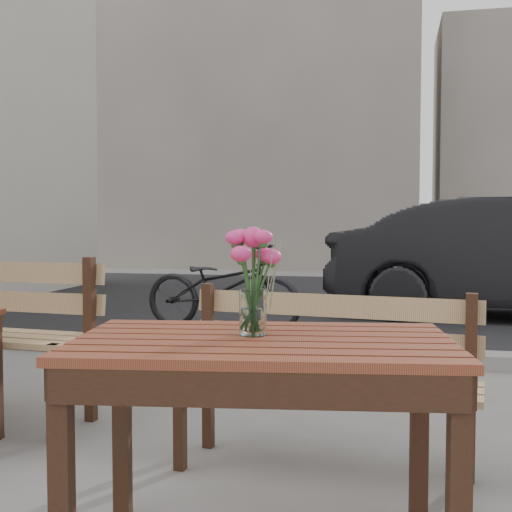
# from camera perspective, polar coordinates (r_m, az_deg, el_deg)

# --- Properties ---
(street) EXTENTS (30.00, 8.12, 0.12)m
(street) POSITION_cam_1_polar(r_m,az_deg,el_deg) (7.35, 8.67, -5.66)
(street) COLOR black
(street) RESTS_ON ground
(backdrop_buildings) EXTENTS (15.50, 4.00, 8.00)m
(backdrop_buildings) POSITION_cam_1_polar(r_m,az_deg,el_deg) (16.77, 11.26, 11.47)
(backdrop_buildings) COLOR gray
(backdrop_buildings) RESTS_ON ground
(main_table) EXTENTS (1.32, 0.88, 0.76)m
(main_table) POSITION_cam_1_polar(r_m,az_deg,el_deg) (2.15, 0.60, -10.59)
(main_table) COLOR maroon
(main_table) RESTS_ON ground
(main_bench) EXTENTS (1.42, 0.60, 0.85)m
(main_bench) POSITION_cam_1_polar(r_m,az_deg,el_deg) (2.99, 6.26, -9.03)
(main_bench) COLOR #94794C
(main_bench) RESTS_ON ground
(main_vase) EXTENTS (0.20, 0.20, 0.36)m
(main_vase) POSITION_cam_1_polar(r_m,az_deg,el_deg) (2.15, -0.28, -1.07)
(main_vase) COLOR white
(main_vase) RESTS_ON main_table
(parked_car) EXTENTS (4.32, 1.62, 1.41)m
(parked_car) POSITION_cam_1_polar(r_m,az_deg,el_deg) (8.18, 21.72, -0.20)
(parked_car) COLOR black
(parked_car) RESTS_ON ground
(bicycle) EXTENTS (1.79, 0.83, 0.91)m
(bicycle) POSITION_cam_1_polar(r_m,az_deg,el_deg) (6.75, -3.00, -2.78)
(bicycle) COLOR black
(bicycle) RESTS_ON ground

